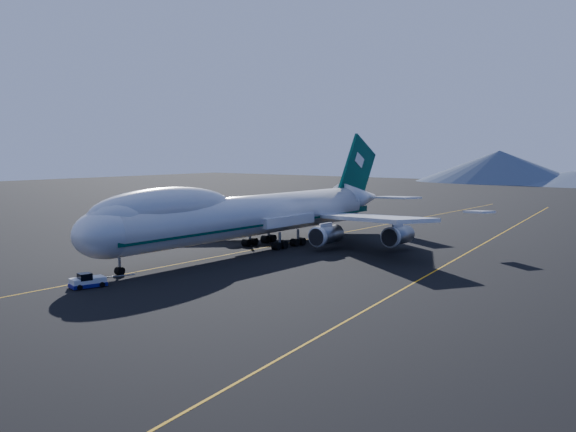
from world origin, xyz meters
The scene contains 5 objects.
ground centered at (0.00, 0.00, 0.00)m, with size 500.00×500.00×0.00m, color black.
taxiway_line_main centered at (0.00, 0.00, 0.01)m, with size 0.25×220.00×0.01m, color #CC8A0C.
taxiway_line_side centered at (30.00, 10.00, 0.01)m, with size 0.25×200.00×0.01m, color #CC8A0C.
boeing_747 centered at (0.00, 0.03, 5.81)m, with size 59.62×72.43×19.37m.
pushback_tug centered at (3.00, -33.44, 0.56)m, with size 3.17×4.48×1.78m.
Camera 1 is at (66.99, -78.19, 16.21)m, focal length 40.00 mm.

